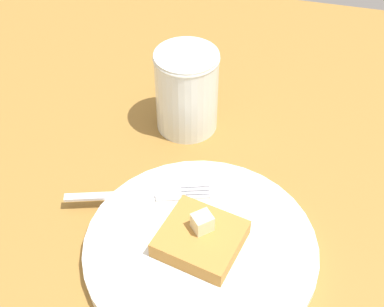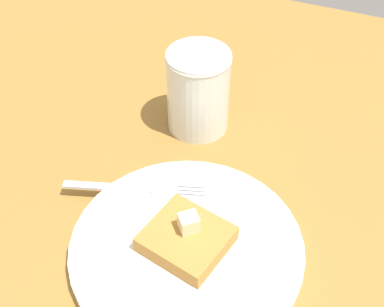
% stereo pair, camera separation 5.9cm
% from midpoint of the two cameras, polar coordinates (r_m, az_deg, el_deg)
% --- Properties ---
extents(plate, '(0.24, 0.24, 0.02)m').
position_cam_midpoint_polar(plate, '(0.55, -2.42, -10.16)').
color(plate, white).
rests_on(plate, table_surface).
extents(toast_slice_center, '(0.09, 0.09, 0.02)m').
position_cam_midpoint_polar(toast_slice_center, '(0.54, -2.47, -9.19)').
color(toast_slice_center, '#B17A36').
rests_on(toast_slice_center, plate).
extents(butter_pat_primary, '(0.03, 0.03, 0.02)m').
position_cam_midpoint_polar(butter_pat_primary, '(0.53, -2.12, -7.51)').
color(butter_pat_primary, beige).
rests_on(butter_pat_primary, toast_slice_center).
extents(fork, '(0.06, 0.16, 0.00)m').
position_cam_midpoint_polar(fork, '(0.59, -7.68, -4.47)').
color(fork, silver).
rests_on(fork, plate).
extents(syrup_jar, '(0.08, 0.08, 0.11)m').
position_cam_midpoint_polar(syrup_jar, '(0.66, -3.13, 6.41)').
color(syrup_jar, '#441E0C').
rests_on(syrup_jar, table_surface).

